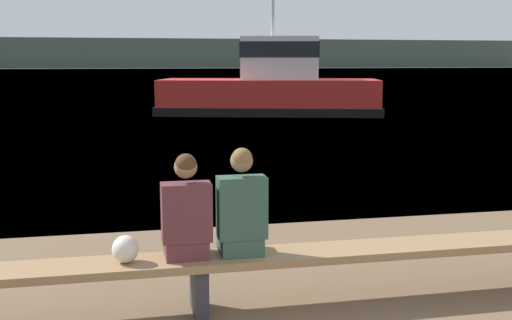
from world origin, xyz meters
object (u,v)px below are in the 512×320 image
object	(u,v)px
person_right	(241,210)
tugboat_red	(271,90)
shopping_bag	(125,249)
person_left	(186,214)
bench_main	(199,266)

from	to	relation	value
person_right	tugboat_red	bearing A→B (deg)	75.62
shopping_bag	tugboat_red	world-z (taller)	tugboat_red
person_left	shopping_bag	distance (m)	0.58
bench_main	tugboat_red	xyz separation A→B (m)	(5.47, 19.90, 0.56)
shopping_bag	person_right	bearing A→B (deg)	0.79
person_left	person_right	distance (m)	0.48
person_right	person_left	bearing A→B (deg)	179.91
bench_main	shopping_bag	xyz separation A→B (m)	(-0.61, -0.01, 0.20)
person_right	tugboat_red	distance (m)	20.54
tugboat_red	person_left	bearing A→B (deg)	-179.39
person_left	shopping_bag	size ratio (longest dim) A/B	3.90
bench_main	person_left	distance (m)	0.48
tugboat_red	shopping_bag	bearing A→B (deg)	179.26
person_left	person_right	bearing A→B (deg)	-0.09
bench_main	shopping_bag	world-z (taller)	shopping_bag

